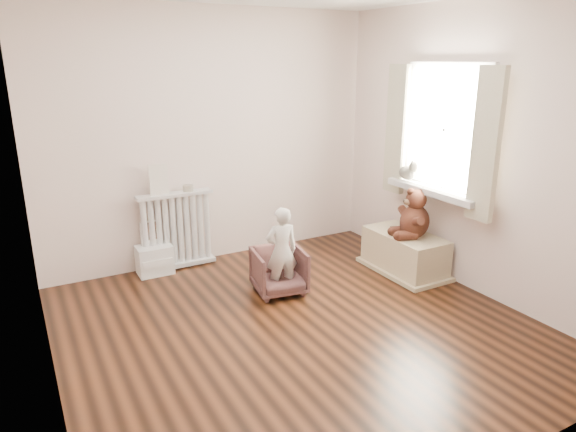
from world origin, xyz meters
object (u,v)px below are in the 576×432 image
toy_vanity (154,248)px  armchair (279,271)px  radiator (177,232)px  teddy_bear (415,211)px  plush_cat (408,171)px  child (281,251)px  toy_bench (404,253)px

toy_vanity → armchair: (0.90, -1.00, -0.06)m
radiator → teddy_bear: size_ratio=1.64×
armchair → plush_cat: plush_cat is taller
teddy_bear → plush_cat: plush_cat is taller
child → toy_bench: 1.38m
armchair → child: (0.00, -0.05, 0.22)m
toy_vanity → teddy_bear: size_ratio=1.10×
child → plush_cat: bearing=-168.4°
radiator → toy_bench: bearing=-31.1°
toy_vanity → teddy_bear: bearing=-29.4°
radiator → armchair: radiator is taller
armchair → plush_cat: (1.49, 0.01, 0.79)m
toy_vanity → toy_bench: 2.54m
armchair → plush_cat: size_ratio=1.82×
radiator → toy_vanity: bearing=-173.4°
radiator → toy_vanity: 0.28m
radiator → child: bearing=-59.3°
armchair → teddy_bear: size_ratio=0.95×
child → teddy_bear: teddy_bear is taller
armchair → toy_bench: armchair is taller
armchair → toy_bench: bearing=1.9°
radiator → armchair: bearing=-58.1°
armchair → radiator: bearing=131.1°
child → plush_cat: (1.49, 0.06, 0.57)m
child → toy_bench: size_ratio=0.95×
armchair → teddy_bear: (1.36, -0.28, 0.46)m
radiator → toy_vanity: (-0.26, -0.03, -0.11)m
teddy_bear → armchair: bearing=-174.6°
toy_vanity → teddy_bear: (2.26, -1.27, 0.40)m
child → teddy_bear: bearing=179.8°
radiator → armchair: 1.22m
child → toy_bench: (1.35, -0.13, -0.23)m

